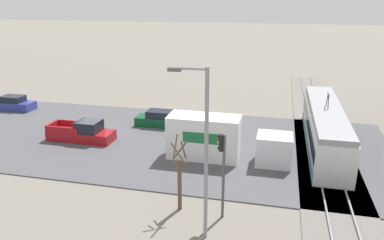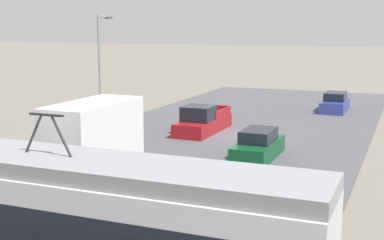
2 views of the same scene
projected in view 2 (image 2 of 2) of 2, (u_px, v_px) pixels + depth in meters
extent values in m
plane|color=slate|center=(224.00, 136.00, 34.24)|extent=(320.00, 320.00, 0.00)
cube|color=#4C4C51|center=(224.00, 135.00, 34.23)|extent=(17.73, 51.71, 0.08)
cube|color=silver|center=(51.00, 221.00, 14.90)|extent=(15.39, 2.65, 2.96)
cube|color=black|center=(51.00, 209.00, 14.84)|extent=(14.92, 2.68, 0.99)
cube|color=gray|center=(49.00, 162.00, 14.61)|extent=(15.39, 2.44, 0.42)
cylinder|color=#2D2D33|center=(61.00, 136.00, 14.31)|extent=(0.66, 0.07, 1.15)
cylinder|color=#2D2D33|center=(34.00, 134.00, 14.64)|extent=(0.66, 0.07, 1.15)
cube|color=#2D2D33|center=(46.00, 115.00, 14.38)|extent=(1.10, 0.08, 0.06)
cube|color=silver|center=(17.00, 178.00, 20.29)|extent=(2.37, 2.60, 2.29)
cube|color=white|center=(94.00, 138.00, 25.09)|extent=(2.37, 5.53, 3.36)
cube|color=#196B38|center=(72.00, 129.00, 25.48)|extent=(0.02, 2.77, 0.84)
cube|color=maroon|center=(203.00, 125.00, 35.11)|extent=(2.02, 5.81, 0.87)
cube|color=black|center=(199.00, 113.00, 34.21)|extent=(1.86, 1.98, 0.95)
cube|color=maroon|center=(197.00, 111.00, 36.45)|extent=(0.12, 2.91, 0.51)
cube|color=maroon|center=(223.00, 113.00, 35.75)|extent=(0.12, 2.91, 0.51)
cube|color=maroon|center=(218.00, 109.00, 37.53)|extent=(1.86, 0.23, 0.51)
cube|color=red|center=(208.00, 114.00, 37.98)|extent=(0.14, 0.04, 0.18)
cube|color=#0C4723|center=(258.00, 150.00, 28.09)|extent=(1.80, 4.62, 0.88)
cube|color=black|center=(258.00, 135.00, 27.96)|extent=(1.55, 2.40, 0.65)
cube|color=navy|center=(335.00, 106.00, 43.59)|extent=(1.86, 4.63, 0.90)
cube|color=black|center=(335.00, 96.00, 43.46)|extent=(1.60, 2.41, 0.66)
cylinder|color=gray|center=(100.00, 66.00, 41.64)|extent=(0.20, 0.20, 7.77)
cylinder|color=gray|center=(104.00, 17.00, 41.71)|extent=(0.12, 1.60, 0.12)
cube|color=#515156|center=(109.00, 18.00, 42.41)|extent=(0.36, 0.60, 0.18)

